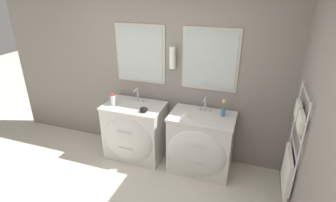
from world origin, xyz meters
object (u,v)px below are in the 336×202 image
Objects in this scene: vanity_left at (134,131)px; flower_vase at (223,109)px; toiletry_bottle at (113,100)px; vanity_right at (200,144)px; amenity_bowl at (144,110)px.

vanity_left is 1.39m from flower_vase.
flower_vase is (1.56, 0.17, 0.02)m from toiletry_bottle.
flower_vase reaches higher than vanity_right.
toiletry_bottle is at bearing 173.14° from amenity_bowl.
vanity_left is 7.65× the size of amenity_bowl.
flower_vase reaches higher than vanity_left.
flower_vase is (0.26, 0.12, 0.52)m from vanity_right.
vanity_left is at bearing 11.55° from toiletry_bottle.
toiletry_bottle is 0.51m from amenity_bowl.
amenity_bowl is at bearing -171.52° from vanity_right.
amenity_bowl is 1.08m from flower_vase.
vanity_right is at bearing 8.48° from amenity_bowl.
vanity_left is 5.17× the size of toiletry_bottle.
vanity_left is 0.58m from toiletry_bottle.
vanity_left is 0.53m from amenity_bowl.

